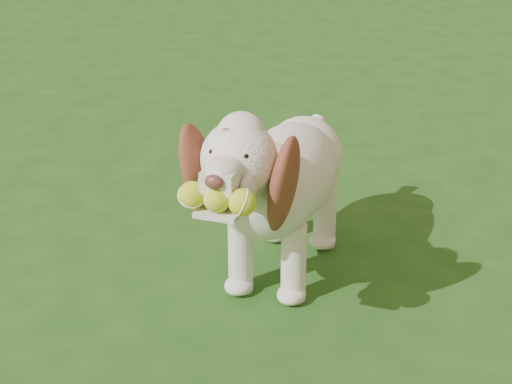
# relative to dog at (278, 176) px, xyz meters

# --- Properties ---
(ground) EXTENTS (80.00, 80.00, 0.00)m
(ground) POSITION_rel_dog_xyz_m (0.45, 0.09, -0.41)
(ground) COLOR #1C4513
(ground) RESTS_ON ground
(dog) EXTENTS (0.42, 1.19, 0.78)m
(dog) POSITION_rel_dog_xyz_m (0.00, 0.00, 0.00)
(dog) COLOR silver
(dog) RESTS_ON ground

